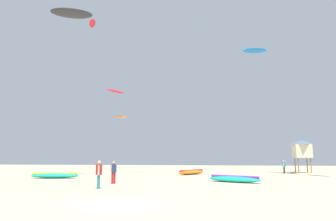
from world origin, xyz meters
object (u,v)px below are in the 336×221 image
person_foreground (99,172)px  kite_grounded_near (55,176)px  kite_grounded_far (234,179)px  kite_aloft_6 (92,23)px  kite_aloft_0 (115,91)px  kite_aloft_8 (255,50)px  kite_aloft_4 (121,117)px  person_left (114,171)px  kite_aloft_5 (72,13)px  lifeguard_tower (302,149)px  kite_grounded_mid (191,172)px  person_midground (284,166)px

person_foreground → kite_grounded_near: (-7.51, 8.50, -0.78)m
kite_grounded_far → kite_aloft_6: kite_aloft_6 is taller
kite_aloft_0 → kite_aloft_8: bearing=6.6°
kite_aloft_4 → kite_grounded_near: bearing=-87.5°
person_left → kite_aloft_5: 18.11m
person_left → lifeguard_tower: 26.76m
person_foreground → kite_aloft_5: 19.53m
kite_grounded_mid → kite_grounded_far: 11.01m
kite_aloft_5 → kite_aloft_6: bearing=106.7°
person_midground → kite_aloft_0: kite_aloft_0 is taller
kite_aloft_4 → person_foreground: bearing=-75.6°
person_foreground → kite_aloft_4: (-8.60, 33.49, 8.14)m
kite_grounded_mid → kite_aloft_0: 23.17m
kite_grounded_mid → kite_aloft_4: 23.51m
kite_grounded_far → kite_aloft_4: (-17.67, 27.19, 8.92)m
kite_aloft_4 → kite_aloft_5: size_ratio=0.62×
person_foreground → kite_aloft_0: 33.53m
kite_grounded_near → lifeguard_tower: size_ratio=1.13×
person_left → kite_aloft_0: bearing=-29.5°
kite_grounded_mid → kite_aloft_0: size_ratio=1.18×
kite_aloft_4 → kite_aloft_8: size_ratio=0.65×
kite_grounded_mid → person_midground: bearing=16.9°
kite_grounded_near → kite_aloft_6: size_ratio=1.28×
kite_aloft_0 → kite_aloft_6: bearing=-168.4°
kite_grounded_near → kite_aloft_0: 25.14m
person_midground → kite_grounded_near: size_ratio=0.34×
person_foreground → kite_grounded_mid: 17.32m
person_midground → kite_grounded_far: 15.38m
person_midground → person_left: size_ratio=0.94×
person_foreground → lifeguard_tower: size_ratio=0.43×
person_foreground → person_left: 3.67m
kite_grounded_far → kite_aloft_4: 33.63m
person_midground → kite_aloft_8: 23.30m
kite_aloft_0 → kite_grounded_mid: bearing=-44.5°
kite_aloft_4 → kite_aloft_8: kite_aloft_8 is taller
person_midground → kite_aloft_6: (-29.10, 9.20, 24.50)m
kite_grounded_mid → kite_aloft_5: kite_aloft_5 is taller
kite_grounded_near → kite_grounded_mid: size_ratio=1.05×
person_midground → kite_grounded_mid: bearing=50.6°
kite_grounded_near → kite_aloft_4: size_ratio=1.72×
kite_grounded_mid → lifeguard_tower: bearing=21.8°
kite_grounded_near → kite_aloft_0: (-1.16, 21.51, 12.96)m
kite_aloft_8 → kite_grounded_near: bearing=-133.3°
person_foreground → kite_aloft_8: bearing=-130.6°
person_midground → kite_grounded_far: (-7.10, -13.63, -0.67)m
person_left → lifeguard_tower: (19.23, 18.49, 2.07)m
kite_grounded_far → kite_aloft_0: kite_aloft_0 is taller
kite_grounded_mid → kite_aloft_0: kite_aloft_0 is taller
person_left → kite_grounded_far: size_ratio=0.37×
person_foreground → person_midground: size_ratio=1.12×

